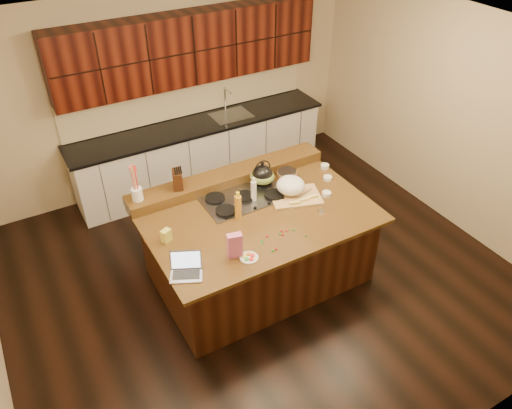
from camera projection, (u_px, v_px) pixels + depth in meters
room at (258, 179)px, 5.04m from camera, size 5.52×5.02×2.72m
island at (258, 245)px, 5.56m from camera, size 2.40×1.60×0.92m
back_ledge at (228, 177)px, 5.74m from camera, size 2.40×0.30×0.12m
cooktop at (245, 198)px, 5.49m from camera, size 0.92×0.52×0.05m
back_counter at (197, 119)px, 6.93m from camera, size 3.70×0.66×2.40m
kettle at (262, 174)px, 5.62m from camera, size 0.29×0.29×0.21m
green_bowl at (262, 177)px, 5.64m from camera, size 0.35×0.35×0.15m
laptop at (186, 268)px, 4.53m from camera, size 0.36×0.33×0.20m
oil_bottle at (238, 207)px, 5.15m from camera, size 0.09×0.09×0.27m
vinegar_bottle at (254, 191)px, 5.39m from camera, size 0.07×0.07×0.25m
wooden_tray at (292, 188)px, 5.50m from camera, size 0.64×0.54×0.22m
ramekin_a at (327, 194)px, 5.54m from camera, size 0.10×0.10×0.04m
ramekin_b at (328, 178)px, 5.79m from camera, size 0.10×0.10×0.04m
ramekin_c at (325, 166)px, 6.00m from camera, size 0.11×0.11×0.04m
strainer_bowl at (287, 176)px, 5.80m from camera, size 0.31×0.31×0.09m
kitchen_timer at (321, 209)px, 5.29m from camera, size 0.10×0.10×0.07m
pink_bag at (235, 246)px, 4.67m from camera, size 0.15×0.10×0.26m
candy_plate at (249, 258)px, 4.72m from camera, size 0.19×0.19×0.01m
package_box at (166, 236)px, 4.88m from camera, size 0.12×0.10×0.14m
utensil_crock at (137, 194)px, 5.24m from camera, size 0.14×0.14×0.14m
knife_block at (178, 180)px, 5.40m from camera, size 0.15×0.19×0.21m
gumdrop_0 at (282, 231)px, 5.03m from camera, size 0.02×0.02×0.02m
gumdrop_1 at (306, 236)px, 4.97m from camera, size 0.02×0.02×0.02m
gumdrop_2 at (287, 230)px, 5.04m from camera, size 0.02×0.02×0.02m
gumdrop_3 at (280, 234)px, 4.99m from camera, size 0.02×0.02×0.02m
gumdrop_4 at (283, 235)px, 4.98m from camera, size 0.02×0.02×0.02m
gumdrop_5 at (262, 241)px, 4.91m from camera, size 0.02×0.02×0.02m
gumdrop_6 at (306, 235)px, 4.98m from camera, size 0.02×0.02×0.02m
gumdrop_7 at (262, 243)px, 4.88m from camera, size 0.02×0.02×0.02m
gumdrop_8 at (276, 249)px, 4.81m from camera, size 0.02×0.02×0.02m
gumdrop_9 at (294, 230)px, 5.05m from camera, size 0.02×0.02×0.02m
gumdrop_10 at (267, 236)px, 4.97m from camera, size 0.02×0.02×0.02m
gumdrop_11 at (272, 251)px, 4.79m from camera, size 0.02×0.02×0.02m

